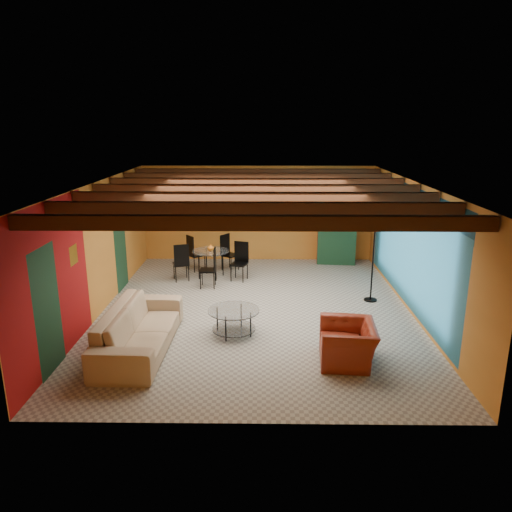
{
  "coord_description": "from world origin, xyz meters",
  "views": [
    {
      "loc": [
        0.13,
        -9.59,
        3.87
      ],
      "look_at": [
        0.0,
        0.2,
        1.15
      ],
      "focal_mm": 33.9,
      "sensor_mm": 36.0,
      "label": 1
    }
  ],
  "objects_px": {
    "dining_table": "(211,259)",
    "potted_plant": "(338,192)",
    "sofa": "(140,328)",
    "coffee_table": "(234,322)",
    "armoire": "(336,232)",
    "armchair": "(348,343)",
    "floor_lamp": "(373,262)",
    "vase": "(210,237)"
  },
  "relations": [
    {
      "from": "armchair",
      "to": "potted_plant",
      "type": "height_order",
      "value": "potted_plant"
    },
    {
      "from": "potted_plant",
      "to": "vase",
      "type": "relative_size",
      "value": 2.58
    },
    {
      "from": "dining_table",
      "to": "potted_plant",
      "type": "bearing_deg",
      "value": 22.74
    },
    {
      "from": "sofa",
      "to": "dining_table",
      "type": "relative_size",
      "value": 1.4
    },
    {
      "from": "armoire",
      "to": "sofa",
      "type": "bearing_deg",
      "value": -121.57
    },
    {
      "from": "floor_lamp",
      "to": "armoire",
      "type": "bearing_deg",
      "value": 96.85
    },
    {
      "from": "dining_table",
      "to": "vase",
      "type": "relative_size",
      "value": 10.86
    },
    {
      "from": "sofa",
      "to": "coffee_table",
      "type": "distance_m",
      "value": 1.74
    },
    {
      "from": "sofa",
      "to": "vase",
      "type": "relative_size",
      "value": 15.19
    },
    {
      "from": "sofa",
      "to": "coffee_table",
      "type": "xyz_separation_m",
      "value": [
        1.61,
        0.64,
        -0.14
      ]
    },
    {
      "from": "dining_table",
      "to": "floor_lamp",
      "type": "distance_m",
      "value": 4.12
    },
    {
      "from": "coffee_table",
      "to": "armchair",
      "type": "bearing_deg",
      "value": -28.57
    },
    {
      "from": "armoire",
      "to": "armchair",
      "type": "bearing_deg",
      "value": -90.41
    },
    {
      "from": "coffee_table",
      "to": "vase",
      "type": "height_order",
      "value": "vase"
    },
    {
      "from": "dining_table",
      "to": "potted_plant",
      "type": "relative_size",
      "value": 4.21
    },
    {
      "from": "armoire",
      "to": "potted_plant",
      "type": "distance_m",
      "value": 1.12
    },
    {
      "from": "armchair",
      "to": "dining_table",
      "type": "relative_size",
      "value": 0.54
    },
    {
      "from": "armchair",
      "to": "potted_plant",
      "type": "distance_m",
      "value": 6.21
    },
    {
      "from": "sofa",
      "to": "armchair",
      "type": "distance_m",
      "value": 3.59
    },
    {
      "from": "floor_lamp",
      "to": "potted_plant",
      "type": "distance_m",
      "value": 3.27
    },
    {
      "from": "potted_plant",
      "to": "vase",
      "type": "xyz_separation_m",
      "value": [
        -3.38,
        -1.42,
        -0.94
      ]
    },
    {
      "from": "coffee_table",
      "to": "potted_plant",
      "type": "distance_m",
      "value": 5.8
    },
    {
      "from": "armchair",
      "to": "dining_table",
      "type": "distance_m",
      "value": 5.29
    },
    {
      "from": "armchair",
      "to": "dining_table",
      "type": "xyz_separation_m",
      "value": [
        -2.74,
        4.53,
        0.16
      ]
    },
    {
      "from": "coffee_table",
      "to": "dining_table",
      "type": "bearing_deg",
      "value": 102.75
    },
    {
      "from": "floor_lamp",
      "to": "vase",
      "type": "distance_m",
      "value": 4.1
    },
    {
      "from": "sofa",
      "to": "vase",
      "type": "distance_m",
      "value": 4.23
    },
    {
      "from": "sofa",
      "to": "potted_plant",
      "type": "relative_size",
      "value": 5.89
    },
    {
      "from": "sofa",
      "to": "coffee_table",
      "type": "height_order",
      "value": "sofa"
    },
    {
      "from": "coffee_table",
      "to": "armoire",
      "type": "bearing_deg",
      "value": 61.94
    },
    {
      "from": "armchair",
      "to": "coffee_table",
      "type": "distance_m",
      "value": 2.23
    },
    {
      "from": "floor_lamp",
      "to": "vase",
      "type": "bearing_deg",
      "value": 156.37
    },
    {
      "from": "floor_lamp",
      "to": "potted_plant",
      "type": "bearing_deg",
      "value": 96.85
    },
    {
      "from": "armchair",
      "to": "floor_lamp",
      "type": "relative_size",
      "value": 0.56
    },
    {
      "from": "armoire",
      "to": "potted_plant",
      "type": "relative_size",
      "value": 3.98
    },
    {
      "from": "armoire",
      "to": "potted_plant",
      "type": "bearing_deg",
      "value": 0.0
    },
    {
      "from": "potted_plant",
      "to": "vase",
      "type": "height_order",
      "value": "potted_plant"
    },
    {
      "from": "sofa",
      "to": "armoire",
      "type": "relative_size",
      "value": 1.48
    },
    {
      "from": "sofa",
      "to": "floor_lamp",
      "type": "bearing_deg",
      "value": -60.38
    },
    {
      "from": "sofa",
      "to": "vase",
      "type": "bearing_deg",
      "value": -10.0
    },
    {
      "from": "coffee_table",
      "to": "vase",
      "type": "relative_size",
      "value": 5.59
    },
    {
      "from": "sofa",
      "to": "floor_lamp",
      "type": "distance_m",
      "value": 5.22
    }
  ]
}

